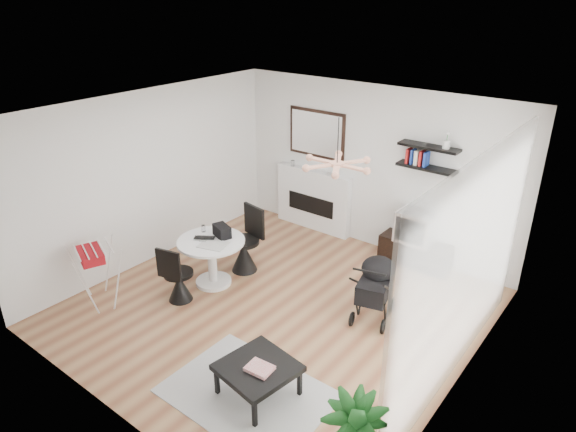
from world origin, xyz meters
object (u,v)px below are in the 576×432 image
Objects in this scene: tv_console at (415,252)px; coffee_table at (258,369)px; dining_table at (212,255)px; drying_rack at (98,274)px; stroller at (375,290)px; fireplace at (313,193)px; crt_tv at (416,226)px.

tv_console reaches higher than coffee_table.
dining_table is at bearing 146.88° from coffee_table.
stroller is (3.17, 2.05, -0.05)m from drying_rack.
fireplace is at bearing 176.45° from tv_console.
coffee_table is at bearing 21.42° from drying_rack.
fireplace is 2.50m from dining_table.
crt_tv is at bearing 82.28° from stroller.
crt_tv reaches higher than drying_rack.
coffee_table is at bearing -33.12° from dining_table.
drying_rack reaches higher than dining_table.
fireplace is 2.12m from tv_console.
coffee_table is at bearing -111.90° from stroller.
tv_console is 1.98× the size of crt_tv.
stroller reaches higher than drying_rack.
drying_rack is (-2.98, -3.67, -0.21)m from crt_tv.
crt_tv is at bearing 48.47° from dining_table.
fireplace is 2.53× the size of drying_rack.
drying_rack is (-0.89, -1.31, -0.02)m from dining_table.
coffee_table is at bearing -91.08° from crt_tv.
drying_rack is 0.92× the size of stroller.
tv_console is at bearing 81.49° from stroller.
stroller is at bearing 17.89° from dining_table.
tv_console is at bearing 8.34° from crt_tv.
tv_console is 4.75m from drying_rack.
stroller is (2.29, 0.74, -0.08)m from dining_table.
fireplace reaches higher than tv_console.
dining_table is 2.42m from coffee_table.
drying_rack reaches higher than coffee_table.
fireplace is 2.21× the size of dining_table.
fireplace is 3.92m from drying_rack.
tv_console is 1.65m from stroller.
stroller is at bearing -83.94° from tv_console.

